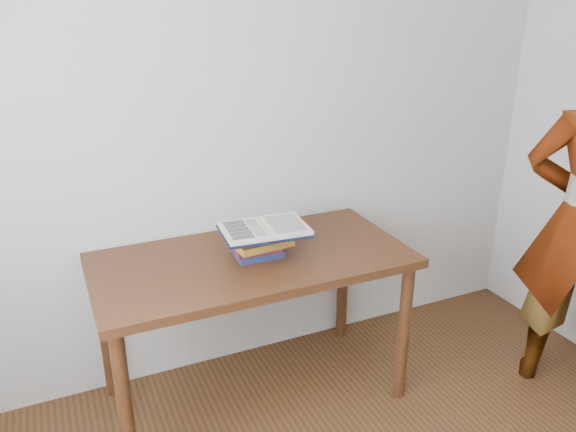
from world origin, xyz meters
name	(u,v)px	position (x,y,z in m)	size (l,w,h in m)	color
room_shell	(500,136)	(-0.08, 0.01, 1.63)	(3.54, 3.54, 2.62)	beige
desk	(253,275)	(-0.10, 1.38, 0.67)	(1.44, 0.72, 0.77)	#4B2E12
book_stack	(258,243)	(-0.07, 1.37, 0.83)	(0.27, 0.21, 0.13)	navy
open_book	(265,229)	(-0.05, 1.34, 0.91)	(0.40, 0.30, 0.03)	black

